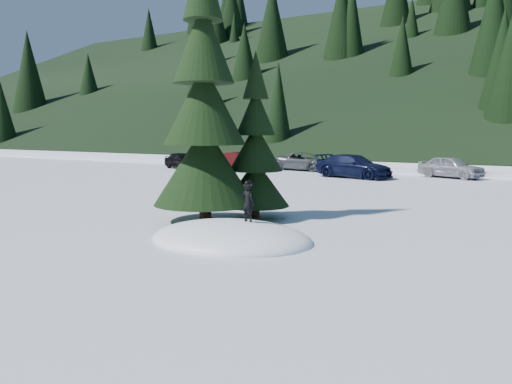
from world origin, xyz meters
The scene contains 11 objects.
ground centered at (0.00, 0.00, 0.00)m, with size 200.00×200.00×0.00m, color white.
snow_mound centered at (0.00, 0.00, 0.00)m, with size 4.48×3.52×0.96m, color white.
forest_hillside centered at (0.00, 54.00, 12.50)m, with size 200.00×60.00×25.00m, color black, non-canonical shape.
spruce_tall centered at (-2.20, 1.80, 3.32)m, with size 3.20×3.20×8.60m.
spruce_short centered at (-1.20, 3.20, 2.10)m, with size 2.20×2.20×5.37m.
child_skier centered at (0.33, 0.32, 0.99)m, with size 0.37×0.24×1.01m, color black.
car_0 centered at (-16.80, 18.23, 0.63)m, with size 1.48×3.67×1.25m, color black.
car_1 centered at (-12.75, 19.83, 0.64)m, with size 1.35×3.86×1.27m, color #3A0B0A.
car_2 centered at (-8.43, 21.61, 0.63)m, with size 2.10×4.56×1.27m, color #494D50.
car_3 centered at (-3.40, 18.13, 0.70)m, with size 1.96×4.82×1.40m, color black.
car_4 centered at (1.64, 21.05, 0.66)m, with size 1.56×3.88×1.32m, color #94969C.
Camera 1 is at (7.25, -10.58, 2.86)m, focal length 35.00 mm.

